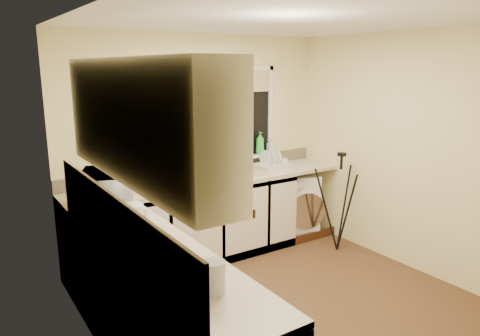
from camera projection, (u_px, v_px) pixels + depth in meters
The scene contains 34 objects.
floor at pixel (280, 300), 4.12m from camera, with size 3.20×3.20×0.00m, color brown.
ceiling at pixel (286, 21), 3.57m from camera, with size 3.20×3.20×0.00m, color white.
wall_back at pixel (199, 145), 5.07m from camera, with size 3.20×3.20×0.00m, color beige.
wall_front at pixel (443, 219), 2.63m from camera, with size 3.20×3.20×0.00m, color beige.
wall_left at pixel (95, 201), 2.99m from camera, with size 3.00×3.00×0.00m, color beige.
wall_right at pixel (402, 151), 4.71m from camera, with size 3.00×3.00×0.00m, color beige.
base_cabinet_back at pixel (188, 225), 4.83m from camera, with size 2.55×0.60×0.86m, color silver.
base_cabinet_left at pixel (160, 315), 3.08m from camera, with size 0.54×2.40×0.86m, color silver.
worktop_back at pixel (213, 180), 4.90m from camera, with size 3.20×0.60×0.04m, color beige.
worktop_left at pixel (157, 254), 2.98m from camera, with size 0.60×2.40×0.04m, color beige.
upper_cabinet at pixel (139, 120), 2.58m from camera, with size 0.28×1.90×0.70m, color silver.
splashback_left at pixel (112, 228), 2.77m from camera, with size 0.02×2.40×0.45m, color beige.
splashback_back at pixel (200, 167), 5.11m from camera, with size 3.20×0.02×0.14m, color beige.
window_glass at pixel (215, 115), 5.09m from camera, with size 1.50×0.02×1.00m, color black.
window_blind at pixel (216, 82), 4.99m from camera, with size 1.50×0.02×0.25m, color tan.
windowsill at pixel (218, 161), 5.16m from camera, with size 1.60×0.14×0.03m, color white.
sink at pixel (229, 175), 5.00m from camera, with size 0.82×0.46×0.03m, color tan.
faucet at pixel (220, 163), 5.12m from camera, with size 0.03×0.03×0.24m, color silver.
washing_machine at pixel (292, 204), 5.68m from camera, with size 0.56×0.54×0.79m, color white.
laptop at pixel (162, 182), 4.50m from camera, with size 0.34×0.32×0.23m.
kettle at pixel (134, 217), 3.35m from camera, with size 0.14×0.14×0.19m, color white.
dish_rack at pixel (272, 166), 5.36m from camera, with size 0.40×0.30×0.06m, color beige.
tripod at pixel (339, 202), 5.11m from camera, with size 0.57×0.57×1.16m, color black, non-canonical shape.
glass_jug at pixel (214, 277), 2.42m from camera, with size 0.12×0.12×0.18m, color #B5BCC1.
steel_jar at pixel (159, 256), 2.77m from camera, with size 0.08×0.08×0.11m, color silver.
microwave at pixel (106, 191), 3.80m from camera, with size 0.59×0.40×0.33m, color silver.
plant_a at pixel (178, 154), 4.81m from camera, with size 0.13×0.09×0.25m, color #999999.
plant_b at pixel (194, 153), 4.95m from camera, with size 0.13×0.10×0.23m, color #999999.
plant_c at pixel (219, 150), 5.13m from camera, with size 0.12×0.12×0.22m, color #999999.
plant_d at pixel (239, 146), 5.26m from camera, with size 0.23×0.20×0.25m, color #999999.
soap_bottle_green at pixel (260, 143), 5.44m from camera, with size 0.10×0.11×0.27m, color green.
soap_bottle_clear at pixel (271, 146), 5.50m from camera, with size 0.08×0.08×0.18m, color #999999.
cup_back at pixel (283, 163), 5.44m from camera, with size 0.13×0.13×0.11m, color silver.
cup_left at pixel (189, 276), 2.52m from camera, with size 0.11×0.11×0.10m, color beige.
Camera 1 is at (-2.37, -2.92, 2.11)m, focal length 33.54 mm.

